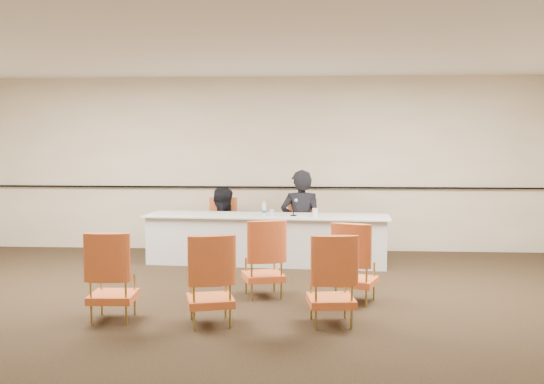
{
  "coord_description": "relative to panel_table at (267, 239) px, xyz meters",
  "views": [
    {
      "loc": [
        0.77,
        -6.47,
        1.86
      ],
      "look_at": [
        0.18,
        2.6,
        1.13
      ],
      "focal_mm": 40.0,
      "sensor_mm": 36.0,
      "label": 1
    }
  ],
  "objects": [
    {
      "name": "panelist_second",
      "position": [
        -0.81,
        0.61,
        -0.07
      ],
      "size": [
        0.85,
        0.69,
        1.64
      ],
      "primitive_type": "imported",
      "rotation": [
        0.0,
        0.0,
        3.23
      ],
      "color": "black",
      "rests_on": "ground"
    },
    {
      "name": "aud_chair_front_right",
      "position": [
        1.21,
        -2.23,
        0.1
      ],
      "size": [
        0.64,
        0.64,
        0.95
      ],
      "primitive_type": null,
      "rotation": [
        0.0,
        0.0,
        -0.34
      ],
      "color": "#B85621",
      "rests_on": "ground"
    },
    {
      "name": "aud_chair_back_mid",
      "position": [
        -0.34,
        -3.21,
        0.1
      ],
      "size": [
        0.61,
        0.61,
        0.95
      ],
      "primitive_type": null,
      "rotation": [
        0.0,
        0.0,
        0.27
      ],
      "color": "#B85621",
      "rests_on": "ground"
    },
    {
      "name": "floor",
      "position": [
        -0.09,
        -2.79,
        -0.38
      ],
      "size": [
        10.0,
        10.0,
        0.0
      ],
      "primitive_type": "plane",
      "color": "black",
      "rests_on": "ground"
    },
    {
      "name": "panel_table",
      "position": [
        0.0,
        0.0,
        0.0
      ],
      "size": [
        3.81,
        1.12,
        0.75
      ],
      "primitive_type": null,
      "rotation": [
        0.0,
        0.0,
        -0.07
      ],
      "color": "silver",
      "rests_on": "ground"
    },
    {
      "name": "wall_rail",
      "position": [
        -0.09,
        1.17,
        0.72
      ],
      "size": [
        9.8,
        0.04,
        0.03
      ],
      "primitive_type": "cube",
      "color": "black",
      "rests_on": "wall_back"
    },
    {
      "name": "panelist_second_chair",
      "position": [
        -0.81,
        0.61,
        0.1
      ],
      "size": [
        0.53,
        0.53,
        0.95
      ],
      "primitive_type": null,
      "rotation": [
        0.0,
        0.0,
        -0.07
      ],
      "color": "#B85621",
      "rests_on": "ground"
    },
    {
      "name": "water_bottle",
      "position": [
        -0.03,
        -0.06,
        0.49
      ],
      "size": [
        0.08,
        0.08,
        0.22
      ],
      "primitive_type": null,
      "rotation": [
        0.0,
        0.0,
        0.16
      ],
      "color": "#177F80",
      "rests_on": "panel_table"
    },
    {
      "name": "aud_chair_back_left",
      "position": [
        -1.39,
        -3.12,
        0.1
      ],
      "size": [
        0.52,
        0.52,
        0.95
      ],
      "primitive_type": null,
      "rotation": [
        0.0,
        0.0,
        0.05
      ],
      "color": "#B85621",
      "rests_on": "ground"
    },
    {
      "name": "aud_chair_front_mid",
      "position": [
        0.11,
        -2.04,
        0.1
      ],
      "size": [
        0.62,
        0.62,
        0.95
      ],
      "primitive_type": null,
      "rotation": [
        0.0,
        0.0,
        0.3
      ],
      "color": "#B85621",
      "rests_on": "ground"
    },
    {
      "name": "drinking_glass",
      "position": [
        0.09,
        -0.06,
        0.43
      ],
      "size": [
        0.07,
        0.07,
        0.1
      ],
      "primitive_type": "cylinder",
      "rotation": [
        0.0,
        0.0,
        0.12
      ],
      "color": "silver",
      "rests_on": "panel_table"
    },
    {
      "name": "aud_chair_back_right",
      "position": [
        0.89,
        -3.13,
        0.1
      ],
      "size": [
        0.56,
        0.56,
        0.95
      ],
      "primitive_type": null,
      "rotation": [
        0.0,
        0.0,
        0.13
      ],
      "color": "#B85621",
      "rests_on": "ground"
    },
    {
      "name": "microphone",
      "position": [
        0.42,
        -0.11,
        0.51
      ],
      "size": [
        0.14,
        0.2,
        0.26
      ],
      "primitive_type": null,
      "rotation": [
        0.0,
        0.0,
        -0.26
      ],
      "color": "black",
      "rests_on": "panel_table"
    },
    {
      "name": "wall_back",
      "position": [
        -0.09,
        1.21,
        1.12
      ],
      "size": [
        10.0,
        0.04,
        3.0
      ],
      "primitive_type": "cube",
      "color": "beige",
      "rests_on": "ground"
    },
    {
      "name": "papers",
      "position": [
        0.48,
        -0.06,
        0.38
      ],
      "size": [
        0.35,
        0.29,
        0.0
      ],
      "primitive_type": "cube",
      "rotation": [
        0.0,
        0.0,
        0.27
      ],
      "color": "white",
      "rests_on": "panel_table"
    },
    {
      "name": "panelist_main",
      "position": [
        0.53,
        0.52,
        0.13
      ],
      "size": [
        0.7,
        0.48,
        1.85
      ],
      "primitive_type": "imported",
      "rotation": [
        0.0,
        0.0,
        3.08
      ],
      "color": "black",
      "rests_on": "ground"
    },
    {
      "name": "ceiling",
      "position": [
        -0.09,
        -2.79,
        2.62
      ],
      "size": [
        10.0,
        10.0,
        0.0
      ],
      "primitive_type": "plane",
      "rotation": [
        3.14,
        0.0,
        0.0
      ],
      "color": "white",
      "rests_on": "ground"
    },
    {
      "name": "coffee_cup",
      "position": [
        0.75,
        -0.2,
        0.44
      ],
      "size": [
        0.09,
        0.09,
        0.13
      ],
      "primitive_type": "cylinder",
      "rotation": [
        0.0,
        0.0,
        -0.09
      ],
      "color": "white",
      "rests_on": "panel_table"
    },
    {
      "name": "panelist_main_chair",
      "position": [
        0.53,
        0.52,
        0.1
      ],
      "size": [
        0.53,
        0.53,
        0.95
      ],
      "primitive_type": null,
      "rotation": [
        0.0,
        0.0,
        -0.07
      ],
      "color": "#B85621",
      "rests_on": "ground"
    }
  ]
}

